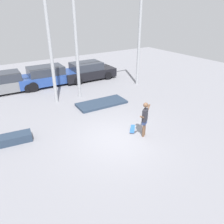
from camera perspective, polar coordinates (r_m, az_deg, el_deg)
name	(u,v)px	position (r m, az deg, el deg)	size (l,w,h in m)	color
ground_plane	(118,139)	(10.08, 1.48, -6.98)	(36.00, 36.00, 0.00)	gray
skateboarder	(145,118)	(9.93, 8.56, -1.45)	(1.22, 0.81, 1.69)	brown
skateboard	(133,129)	(10.76, 5.39, -4.39)	(0.68, 0.72, 0.08)	#2D66B2
manual_pad	(102,103)	(13.50, -2.73, 2.31)	(3.03, 1.33, 0.14)	#28384C
canopy_support_left	(2,43)	(12.78, -26.89, 15.70)	(5.11, 0.20, 6.35)	#A5A8AD
canopy_support_right	(110,35)	(15.06, -0.42, 19.50)	(5.11, 0.20, 6.35)	#A5A8AD
parked_car_grey	(6,83)	(17.00, -26.00, 6.84)	(4.18, 2.11, 1.38)	slate
parked_car_blue	(48,76)	(17.42, -16.33, 8.97)	(4.66, 2.14, 1.44)	#284793
parked_car_black	(88,71)	(18.27, -6.32, 10.55)	(4.36, 2.13, 1.41)	black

